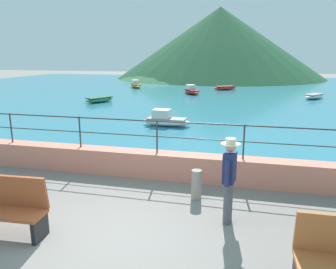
# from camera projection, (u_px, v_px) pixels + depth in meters

# --- Properties ---
(ground_plane) EXTENTS (120.00, 120.00, 0.00)m
(ground_plane) POSITION_uv_depth(u_px,v_px,m) (111.00, 235.00, 6.22)
(ground_plane) COLOR slate
(promenade_wall) EXTENTS (20.00, 0.56, 0.70)m
(promenade_wall) POSITION_uv_depth(u_px,v_px,m) (157.00, 165.00, 9.16)
(promenade_wall) COLOR tan
(promenade_wall) RESTS_ON ground
(railing) EXTENTS (18.44, 0.04, 0.90)m
(railing) POSITION_uv_depth(u_px,v_px,m) (157.00, 130.00, 8.93)
(railing) COLOR #383330
(railing) RESTS_ON promenade_wall
(lake_water) EXTENTS (64.00, 44.32, 0.06)m
(lake_water) POSITION_uv_depth(u_px,v_px,m) (223.00, 91.00, 30.61)
(lake_water) COLOR teal
(lake_water) RESTS_ON ground
(hill_main) EXTENTS (29.75, 29.75, 10.00)m
(hill_main) POSITION_uv_depth(u_px,v_px,m) (219.00, 43.00, 48.04)
(hill_main) COLOR #1E4C2D
(hill_main) RESTS_ON ground
(hill_secondary) EXTENTS (21.22, 21.22, 4.89)m
(hill_secondary) POSITION_uv_depth(u_px,v_px,m) (195.00, 61.00, 45.70)
(hill_secondary) COLOR #33663D
(hill_secondary) RESTS_ON ground
(bench_main) EXTENTS (1.73, 0.65, 1.13)m
(bench_main) POSITION_uv_depth(u_px,v_px,m) (3.00, 205.00, 6.20)
(bench_main) COLOR #9E4C28
(bench_main) RESTS_ON ground
(person_walking) EXTENTS (0.38, 0.57, 1.75)m
(person_walking) POSITION_uv_depth(u_px,v_px,m) (229.00, 176.00, 6.51)
(person_walking) COLOR #4C4C56
(person_walking) RESTS_ON ground
(bollard) EXTENTS (0.24, 0.24, 0.71)m
(bollard) POSITION_uv_depth(u_px,v_px,m) (196.00, 185.00, 7.73)
(bollard) COLOR gray
(bollard) RESTS_ON ground
(boat_1) EXTENTS (1.86, 2.46, 0.36)m
(boat_1) POSITION_uv_depth(u_px,v_px,m) (99.00, 99.00, 23.35)
(boat_1) COLOR #338C59
(boat_1) RESTS_ON lake_water
(boat_2) EXTENTS (1.97, 2.43, 0.76)m
(boat_2) POSITION_uv_depth(u_px,v_px,m) (191.00, 91.00, 28.28)
(boat_2) COLOR red
(boat_2) RESTS_ON lake_water
(boat_3) EXTENTS (2.05, 2.40, 0.36)m
(boat_3) POSITION_uv_depth(u_px,v_px,m) (314.00, 96.00, 25.20)
(boat_3) COLOR white
(boat_3) RESTS_ON lake_water
(boat_4) EXTENTS (2.34, 1.01, 0.76)m
(boat_4) POSITION_uv_depth(u_px,v_px,m) (166.00, 120.00, 15.57)
(boat_4) COLOR white
(boat_4) RESTS_ON lake_water
(boat_5) EXTENTS (2.43, 1.97, 0.36)m
(boat_5) POSITION_uv_depth(u_px,v_px,m) (225.00, 88.00, 31.63)
(boat_5) COLOR red
(boat_5) RESTS_ON lake_water
(boat_6) EXTENTS (1.96, 2.43, 0.76)m
(boat_6) POSITION_uv_depth(u_px,v_px,m) (136.00, 85.00, 33.79)
(boat_6) COLOR gold
(boat_6) RESTS_ON lake_water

